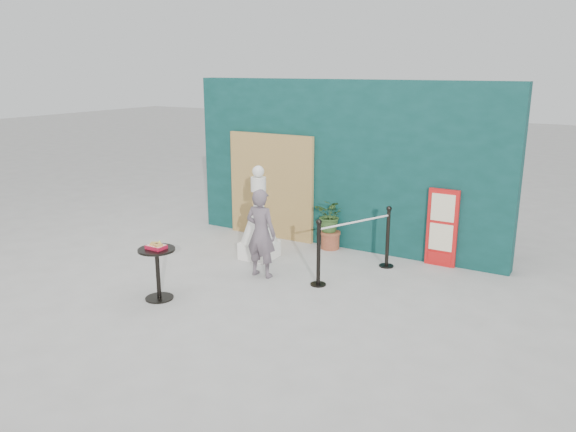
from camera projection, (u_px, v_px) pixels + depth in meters
name	position (u px, v px, depth m)	size (l,w,h in m)	color
ground	(244.00, 304.00, 7.83)	(60.00, 60.00, 0.00)	#ADAAA5
back_wall	(343.00, 165.00, 10.07)	(6.00, 0.30, 3.00)	#0B322F
bamboo_fence	(271.00, 186.00, 10.71)	(1.80, 0.08, 2.00)	tan
woman	(261.00, 233.00, 8.72)	(0.51, 0.34, 1.41)	#61535C
menu_board	(442.00, 228.00, 9.19)	(0.50, 0.07, 1.30)	red
statue	(259.00, 221.00, 9.57)	(0.63, 0.63, 1.62)	silver
cafe_table	(157.00, 266.00, 7.89)	(0.52, 0.52, 0.75)	black
food_basket	(156.00, 246.00, 7.82)	(0.26, 0.19, 0.11)	#B0122E
planter	(331.00, 220.00, 10.10)	(0.55, 0.47, 0.93)	#955630
stanchion_barrier	(355.00, 246.00, 8.79)	(0.84, 1.54, 1.03)	black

